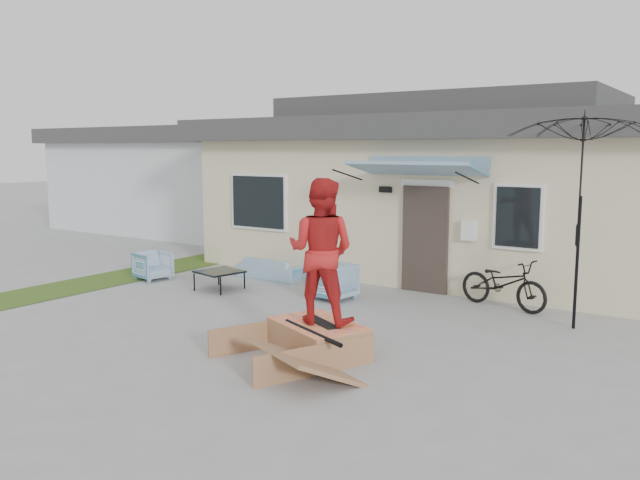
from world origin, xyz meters
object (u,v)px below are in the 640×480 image
Objects in this scene: patio_umbrella at (580,219)px; skateboard at (321,321)px; armchair_left at (153,264)px; coffee_table at (219,280)px; bicycle at (504,278)px; skate_ramp at (318,339)px; skater at (321,249)px; armchair_right at (333,279)px; loveseat at (272,265)px.

patio_umbrella is 3.75× the size of skateboard.
coffee_table is (1.90, 0.03, -0.14)m from armchair_left.
bicycle is 0.96× the size of skate_ramp.
skater is (0.00, 0.00, 1.01)m from skateboard.
armchair_right is 0.38× the size of skater.
armchair_right is 3.49m from skater.
coffee_table is at bearing -78.33° from armchair_left.
armchair_left is 0.86× the size of coffee_table.
coffee_table is 0.46× the size of bicycle.
patio_umbrella reaches higher than armchair_right.
armchair_right is 0.97× the size of skateboard.
armchair_left is 6.41m from skater.
armchair_left is 0.90× the size of armchair_right.
armchair_right is at bearing 143.08° from skate_ramp.
bicycle reaches higher than skateboard.
skate_ramp is 2.30× the size of skateboard.
bicycle is at bearing 18.13° from coffee_table.
armchair_left is 7.34m from bicycle.
armchair_left is (-2.08, -1.52, 0.04)m from loveseat.
armchair_right is at bearing 14.18° from coffee_table.
armchair_right is 0.95× the size of coffee_table.
patio_umbrella is 4.40m from skateboard.
loveseat is at bearing 175.93° from patio_umbrella.
armchair_right reaches higher than skate_ramp.
coffee_table is at bearing -42.41° from skater.
coffee_table is 6.84m from patio_umbrella.
armchair_left is 6.30m from skate_ramp.
armchair_left is 8.67m from patio_umbrella.
bicycle is 0.87× the size of skater.
skateboard is at bearing 90.00° from skate_ramp.
loveseat is 1.99× the size of skateboard.
skater is (-2.60, -3.31, -0.27)m from patio_umbrella.
skater is at bearing 37.71° from armchair_right.
bicycle reaches higher than skate_ramp.
loveseat is 5.06m from bicycle.
coffee_table is at bearing -171.09° from patio_umbrella.
armchair_left is at bearing 37.60° from loveseat.
bicycle is (2.89, 1.12, 0.17)m from armchair_right.
bicycle is (5.22, 1.71, 0.35)m from coffee_table.
armchair_left reaches higher than skate_ramp.
skater is at bearing -29.77° from coffee_table.
coffee_table is 4.60m from skate_ramp.
patio_umbrella is at bearing -102.39° from bicycle.
loveseat reaches higher than coffee_table.
armchair_left is at bearing -33.51° from skater.
coffee_table is 0.40× the size of skater.
skate_ramp is 1.26m from skater.
skateboard is (0.02, 0.04, 0.25)m from skate_ramp.
armchair_right is 3.34m from skate_ramp.
skater is (1.66, -2.87, 1.10)m from armchair_right.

